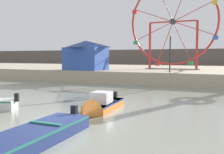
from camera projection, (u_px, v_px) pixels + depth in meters
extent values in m
plane|color=gray|center=(60.00, 121.00, 11.17)|extent=(240.00, 240.00, 0.00)
cube|color=#B7A88E|center=(172.00, 73.00, 34.28)|extent=(110.00, 21.69, 1.28)
cube|color=#564C47|center=(192.00, 59.00, 54.70)|extent=(140.00, 3.00, 4.40)
cube|color=orange|center=(104.00, 106.00, 13.74)|extent=(1.35, 3.24, 0.40)
cube|color=navy|center=(104.00, 103.00, 13.72)|extent=(1.36, 3.21, 0.08)
cone|color=orange|center=(88.00, 113.00, 11.86)|extent=(1.16, 0.93, 1.11)
cube|color=black|center=(115.00, 95.00, 15.29)|extent=(0.25, 0.21, 0.44)
cube|color=silver|center=(101.00, 97.00, 13.33)|extent=(0.99, 1.00, 0.59)
cube|color=navy|center=(107.00, 100.00, 14.09)|extent=(1.00, 0.21, 0.06)
cube|color=navy|center=(35.00, 136.00, 8.36)|extent=(1.53, 4.71, 0.48)
cube|color=#237566|center=(35.00, 130.00, 8.34)|extent=(1.55, 4.67, 0.08)
cube|color=black|center=(74.00, 111.00, 10.57)|extent=(0.24, 0.20, 0.44)
cube|color=#237566|center=(46.00, 123.00, 8.87)|extent=(1.25, 0.18, 0.06)
cube|color=black|center=(17.00, 97.00, 13.65)|extent=(0.29, 0.31, 0.44)
torus|color=red|center=(173.00, 22.00, 30.67)|extent=(10.40, 0.24, 10.40)
cylinder|color=#38383D|center=(173.00, 22.00, 30.67)|extent=(0.70, 0.50, 0.70)
cylinder|color=red|center=(165.00, 42.00, 31.21)|extent=(1.83, 0.08, 4.80)
cube|color=red|center=(158.00, 64.00, 31.77)|extent=(0.56, 0.48, 0.44)
cylinder|color=red|center=(182.00, 41.00, 30.42)|extent=(2.20, 0.08, 4.64)
cube|color=#33934C|center=(191.00, 63.00, 30.20)|extent=(0.56, 0.48, 0.44)
cylinder|color=red|center=(194.00, 28.00, 29.78)|extent=(4.80, 0.08, 1.83)
cube|color=#3356B7|center=(215.00, 38.00, 28.91)|extent=(0.56, 0.48, 0.44)
cylinder|color=red|center=(193.00, 11.00, 29.66)|extent=(4.64, 0.08, 2.20)
cube|color=yellow|center=(215.00, 3.00, 28.67)|extent=(0.56, 0.48, 0.44)
cylinder|color=red|center=(181.00, 1.00, 30.13)|extent=(1.83, 0.08, 4.80)
cylinder|color=red|center=(164.00, 3.00, 30.91)|extent=(2.20, 0.08, 4.64)
cylinder|color=red|center=(154.00, 15.00, 31.55)|extent=(4.80, 0.08, 1.83)
cube|color=red|center=(135.00, 12.00, 32.46)|extent=(0.56, 0.48, 0.44)
cylinder|color=red|center=(154.00, 31.00, 31.68)|extent=(4.64, 0.08, 2.20)
cube|color=#33934C|center=(136.00, 43.00, 32.71)|extent=(0.56, 0.48, 0.44)
cylinder|color=red|center=(150.00, 46.00, 32.01)|extent=(0.28, 0.28, 5.68)
cylinder|color=red|center=(197.00, 45.00, 29.77)|extent=(0.28, 0.28, 5.68)
cylinder|color=red|center=(173.00, 22.00, 30.67)|extent=(5.59, 0.18, 0.18)
cube|color=#4C4C51|center=(172.00, 69.00, 31.11)|extent=(6.39, 1.20, 0.08)
cube|color=#3356B7|center=(86.00, 59.00, 29.42)|extent=(4.65, 3.46, 2.56)
pyramid|color=navy|center=(86.00, 44.00, 29.29)|extent=(5.12, 3.81, 0.80)
cylinder|color=#2D2D33|center=(170.00, 55.00, 24.42)|extent=(0.12, 0.12, 3.38)
sphere|color=#F2EACC|center=(170.00, 35.00, 24.27)|extent=(0.32, 0.32, 0.32)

